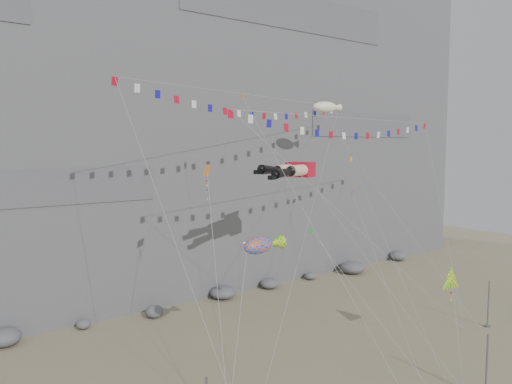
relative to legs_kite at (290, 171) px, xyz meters
The scene contains 16 objects.
ground 14.73m from the legs_kite, 84.41° to the right, with size 120.00×120.00×0.00m, color gray.
cliff 28.40m from the legs_kite, 88.68° to the left, with size 80.00×28.00×50.00m, color slate.
talus_boulders 16.84m from the legs_kite, 86.88° to the left, with size 60.00×3.00×1.20m, color slate, non-canonical shape.
anchor_pole_center 19.39m from the legs_kite, 80.88° to the right, with size 0.12×0.12×4.06m, color slate.
anchor_pole_right 20.51m from the legs_kite, 32.84° to the right, with size 0.12×0.12×4.01m, color slate.
legs_kite is the anchor object (origin of this frame).
flag_banner_upper 7.44m from the legs_kite, 91.52° to the left, with size 28.68×19.29×27.34m.
flag_banner_lower 6.69m from the legs_kite, 23.43° to the right, with size 26.51×8.57×20.38m.
harlequin_kite 8.70m from the legs_kite, behind, with size 4.56×9.05×16.35m.
fish_windsock 10.45m from the legs_kite, 142.44° to the right, with size 8.06×6.26×12.21m.
delta_kite 14.67m from the legs_kite, 59.01° to the right, with size 5.48×4.04×7.92m.
blimp_windsock 11.96m from the legs_kite, 30.11° to the left, with size 6.32×15.51×24.35m.
small_kite_a 6.52m from the legs_kite, 162.30° to the left, with size 3.28×14.13×23.59m.
small_kite_b 7.82m from the legs_kite, ahead, with size 6.83×12.56×17.53m.
small_kite_c 5.87m from the legs_kite, 104.47° to the right, with size 1.44×11.22×13.96m.
small_kite_d 10.39m from the legs_kite, 13.77° to the left, with size 8.46×16.37×22.53m.
Camera 1 is at (-26.76, -24.35, 15.39)m, focal length 35.00 mm.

